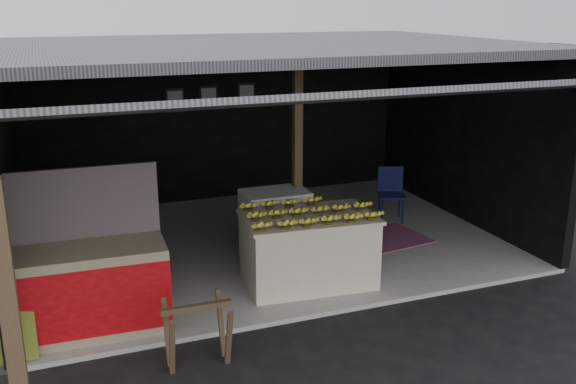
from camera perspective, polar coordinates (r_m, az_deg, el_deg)
name	(u,v)px	position (r m, az deg, el deg)	size (l,w,h in m)	color
ground	(332,315)	(7.75, 3.97, -10.89)	(80.00, 80.00, 0.00)	black
concrete_slab	(264,242)	(9.86, -2.13, -4.46)	(7.00, 5.00, 0.06)	gray
shophouse	(256,104)	(9.61, -2.87, 7.78)	(7.40, 7.29, 3.02)	black
banana_table	(308,249)	(8.25, 1.83, -5.11)	(1.75, 1.16, 0.92)	silver
banana_pile	(309,209)	(8.06, 1.87, -1.48)	(1.54, 0.93, 0.18)	gold
white_crate	(275,225)	(8.99, -1.14, -2.98)	(0.90, 0.62, 1.00)	white
neighbor_stall	(86,285)	(7.41, -17.48, -7.92)	(1.76, 0.84, 1.78)	#998466
green_signboard	(2,320)	(7.13, -24.09, -10.34)	(0.61, 0.04, 0.92)	black
sawhorse	(197,328)	(6.63, -8.07, -11.85)	(0.71, 0.62, 0.68)	#4F3C27
water_barrel	(368,251)	(8.85, 7.09, -5.22)	(0.33, 0.33, 0.48)	#0D1793
plastic_chair	(391,189)	(10.77, 9.13, 0.27)	(0.54, 0.54, 0.88)	#0A0C37
magenta_rug	(377,240)	(9.94, 7.91, -4.22)	(1.50, 1.00, 0.01)	#791B49
picture_frames	(211,98)	(11.57, -6.90, 8.33)	(1.62, 0.04, 0.46)	black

